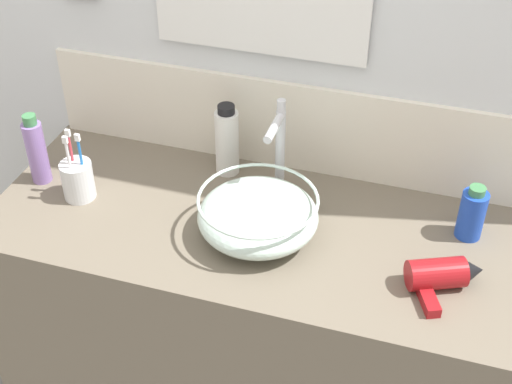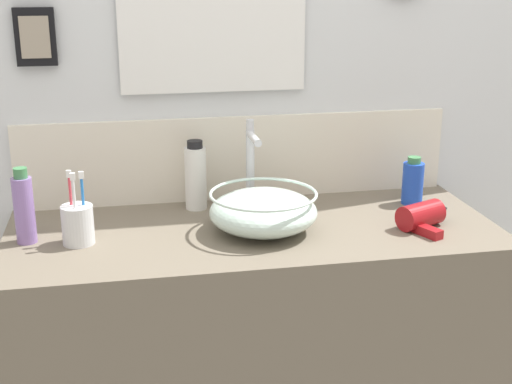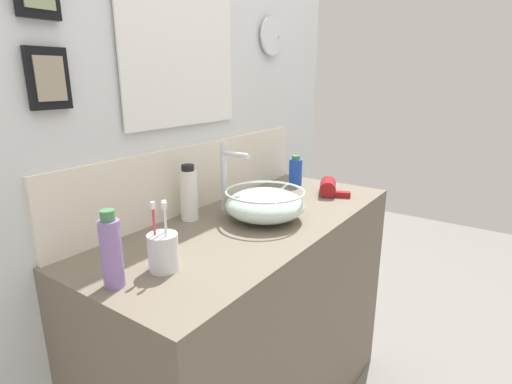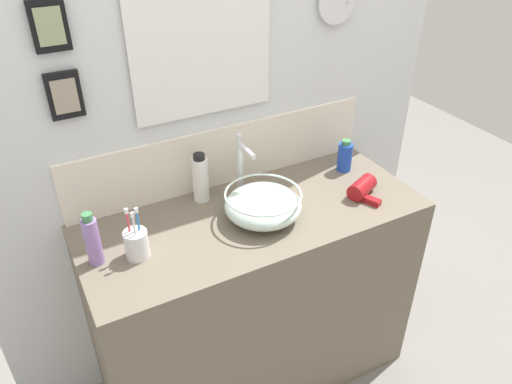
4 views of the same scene
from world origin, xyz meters
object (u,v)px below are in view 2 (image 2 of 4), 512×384
spray_bottle (196,176)px  lotion_bottle (413,182)px  faucet (251,159)px  shampoo_bottle (24,208)px  toothbrush_cup (78,224)px  glass_bowl_sink (263,211)px  hair_drier (425,215)px

spray_bottle → lotion_bottle: size_ratio=1.42×
faucet → shampoo_bottle: bearing=-167.7°
lotion_bottle → shampoo_bottle: 1.07m
faucet → shampoo_bottle: (-0.60, -0.13, -0.06)m
toothbrush_cup → lotion_bottle: (0.94, 0.14, 0.01)m
faucet → lotion_bottle: size_ratio=1.86×
faucet → spray_bottle: size_ratio=1.31×
glass_bowl_sink → toothbrush_cup: toothbrush_cup is taller
glass_bowl_sink → lotion_bottle: (0.47, 0.14, 0.01)m
lotion_bottle → glass_bowl_sink: bearing=-163.2°
glass_bowl_sink → toothbrush_cup: bearing=179.3°
faucet → hair_drier: faucet is taller
glass_bowl_sink → spray_bottle: size_ratio=1.42×
glass_bowl_sink → lotion_bottle: 0.49m
faucet → spray_bottle: bearing=162.0°
lotion_bottle → shampoo_bottle: size_ratio=0.72×
glass_bowl_sink → shampoo_bottle: size_ratio=1.45×
lotion_bottle → spray_bottle: bearing=173.0°
shampoo_bottle → spray_bottle: bearing=21.9°
glass_bowl_sink → hair_drier: bearing=-6.3°
faucet → lotion_bottle: 0.48m
toothbrush_cup → glass_bowl_sink: bearing=-0.7°
glass_bowl_sink → toothbrush_cup: (-0.47, 0.01, -0.00)m
toothbrush_cup → lotion_bottle: toothbrush_cup is taller
toothbrush_cup → shampoo_bottle: shampoo_bottle is taller
shampoo_bottle → faucet: bearing=12.3°
hair_drier → shampoo_bottle: shampoo_bottle is taller
faucet → toothbrush_cup: size_ratio=1.38×
hair_drier → spray_bottle: size_ratio=0.89×
shampoo_bottle → toothbrush_cup: bearing=-14.8°
spray_bottle → lotion_bottle: bearing=-7.0°
toothbrush_cup → lotion_bottle: 0.95m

